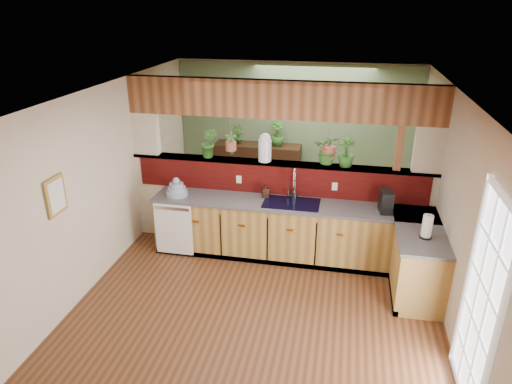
% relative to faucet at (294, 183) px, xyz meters
% --- Properties ---
extents(ground, '(4.60, 7.00, 0.01)m').
position_rel_faucet_xyz_m(ground, '(-0.26, -1.13, -1.16)').
color(ground, '#512E19').
rests_on(ground, ground).
extents(ceiling, '(4.60, 7.00, 0.01)m').
position_rel_faucet_xyz_m(ceiling, '(-0.26, -1.13, 1.44)').
color(ceiling, brown).
rests_on(ceiling, ground).
extents(wall_back, '(4.60, 0.02, 2.60)m').
position_rel_faucet_xyz_m(wall_back, '(-0.26, 2.37, 0.14)').
color(wall_back, beige).
rests_on(wall_back, ground).
extents(wall_left, '(0.02, 7.00, 2.60)m').
position_rel_faucet_xyz_m(wall_left, '(-2.56, -1.13, 0.14)').
color(wall_left, beige).
rests_on(wall_left, ground).
extents(wall_right, '(0.02, 7.00, 2.60)m').
position_rel_faucet_xyz_m(wall_right, '(2.04, -1.13, 0.14)').
color(wall_right, beige).
rests_on(wall_right, ground).
extents(pass_through_partition, '(4.60, 0.21, 2.60)m').
position_rel_faucet_xyz_m(pass_through_partition, '(-0.23, 0.22, 0.03)').
color(pass_through_partition, beige).
rests_on(pass_through_partition, ground).
extents(pass_through_ledge, '(4.60, 0.21, 0.04)m').
position_rel_faucet_xyz_m(pass_through_ledge, '(-0.26, 0.22, 0.21)').
color(pass_through_ledge, brown).
rests_on(pass_through_ledge, ground).
extents(header_beam, '(4.60, 0.15, 0.55)m').
position_rel_faucet_xyz_m(header_beam, '(-0.26, 0.22, 1.16)').
color(header_beam, brown).
rests_on(header_beam, ground).
extents(sage_backwall, '(4.55, 0.02, 2.55)m').
position_rel_faucet_xyz_m(sage_backwall, '(-0.26, 2.35, 0.14)').
color(sage_backwall, '#57714D').
rests_on(sage_backwall, ground).
extents(countertop, '(4.14, 1.52, 0.90)m').
position_rel_faucet_xyz_m(countertop, '(0.57, -0.26, -0.72)').
color(countertop, olive).
rests_on(countertop, ground).
extents(dishwasher, '(0.58, 0.03, 0.82)m').
position_rel_faucet_xyz_m(dishwasher, '(-1.74, -0.47, -0.71)').
color(dishwasher, white).
rests_on(dishwasher, ground).
extents(navy_sink, '(0.82, 0.50, 0.18)m').
position_rel_faucet_xyz_m(navy_sink, '(-0.01, -0.15, -0.34)').
color(navy_sink, black).
rests_on(navy_sink, countertop).
extents(french_door, '(0.06, 1.02, 2.16)m').
position_rel_faucet_xyz_m(french_door, '(2.01, -2.43, -0.11)').
color(french_door, white).
rests_on(french_door, ground).
extents(framed_print, '(0.04, 0.35, 0.45)m').
position_rel_faucet_xyz_m(framed_print, '(-2.54, -1.93, 0.39)').
color(framed_print, olive).
rests_on(framed_print, wall_left).
extents(faucet, '(0.21, 0.22, 0.49)m').
position_rel_faucet_xyz_m(faucet, '(0.00, 0.00, 0.00)').
color(faucet, '#B7B7B2').
rests_on(faucet, countertop).
extents(dish_stack, '(0.33, 0.33, 0.29)m').
position_rel_faucet_xyz_m(dish_stack, '(-1.75, -0.21, -0.17)').
color(dish_stack, '#8893B0').
rests_on(dish_stack, countertop).
extents(soap_dispenser, '(0.13, 0.13, 0.21)m').
position_rel_faucet_xyz_m(soap_dispenser, '(-0.43, -0.01, -0.16)').
color(soap_dispenser, '#351E13').
rests_on(soap_dispenser, countertop).
extents(coffee_maker, '(0.16, 0.28, 0.31)m').
position_rel_faucet_xyz_m(coffee_maker, '(1.30, -0.18, -0.12)').
color(coffee_maker, black).
rests_on(coffee_maker, countertop).
extents(paper_towel, '(0.15, 0.15, 0.32)m').
position_rel_faucet_xyz_m(paper_towel, '(1.76, -0.86, -0.12)').
color(paper_towel, black).
rests_on(paper_towel, countertop).
extents(glass_jar, '(0.20, 0.20, 0.43)m').
position_rel_faucet_xyz_m(glass_jar, '(-0.48, 0.22, 0.44)').
color(glass_jar, silver).
rests_on(glass_jar, pass_through_ledge).
extents(ledge_plant_left, '(0.27, 0.23, 0.47)m').
position_rel_faucet_xyz_m(ledge_plant_left, '(-1.35, 0.22, 0.46)').
color(ledge_plant_left, '#28561E').
rests_on(ledge_plant_left, pass_through_ledge).
extents(ledge_plant_right, '(0.24, 0.24, 0.42)m').
position_rel_faucet_xyz_m(ledge_plant_right, '(0.71, 0.22, 0.44)').
color(ledge_plant_right, '#28561E').
rests_on(ledge_plant_right, pass_through_ledge).
extents(hanging_plant_a, '(0.21, 0.18, 0.52)m').
position_rel_faucet_xyz_m(hanging_plant_a, '(-1.01, 0.22, 0.58)').
color(hanging_plant_a, brown).
rests_on(hanging_plant_a, header_beam).
extents(hanging_plant_b, '(0.45, 0.40, 0.56)m').
position_rel_faucet_xyz_m(hanging_plant_b, '(0.46, 0.22, 0.66)').
color(hanging_plant_b, brown).
rests_on(hanging_plant_b, header_beam).
extents(shelving_console, '(1.67, 0.47, 1.11)m').
position_rel_faucet_xyz_m(shelving_console, '(-0.97, 2.12, -0.66)').
color(shelving_console, black).
rests_on(shelving_console, ground).
extents(shelf_plant_a, '(0.24, 0.20, 0.38)m').
position_rel_faucet_xyz_m(shelf_plant_a, '(-1.34, 2.12, 0.08)').
color(shelf_plant_a, '#28561E').
rests_on(shelf_plant_a, shelving_console).
extents(shelf_plant_b, '(0.27, 0.27, 0.47)m').
position_rel_faucet_xyz_m(shelf_plant_b, '(-0.59, 2.12, 0.13)').
color(shelf_plant_b, '#28561E').
rests_on(shelf_plant_b, shelving_console).
extents(floor_plant, '(0.66, 0.58, 0.69)m').
position_rel_faucet_xyz_m(floor_plant, '(0.40, 1.46, -0.82)').
color(floor_plant, '#28561E').
rests_on(floor_plant, ground).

